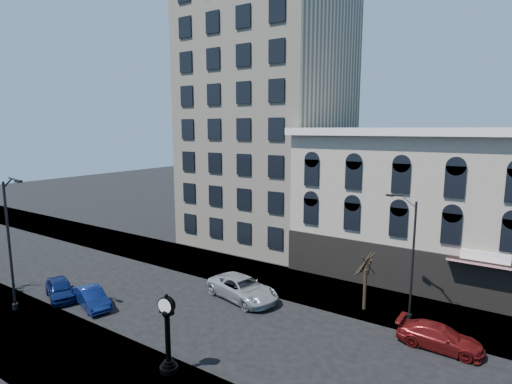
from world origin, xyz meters
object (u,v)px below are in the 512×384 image
Objects in this scene: car_near_b at (92,298)px; street_clock at (168,336)px; street_lamp_near at (11,209)px; car_near_a at (60,289)px.

street_clock is at bearing -88.38° from car_near_b.
street_lamp_near reaches higher than street_clock.
car_near_b is (-10.18, 2.56, -1.33)m from street_clock.
car_near_a is 1.02× the size of car_near_b.
car_near_a reaches higher than car_near_b.
car_near_b is (3.26, 0.38, -0.04)m from car_near_a.
street_clock is 1.00× the size of car_near_a.
street_clock is 10.58m from car_near_b.
car_near_b is at bearing 44.54° from street_lamp_near.
street_clock is 13.67m from car_near_a.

